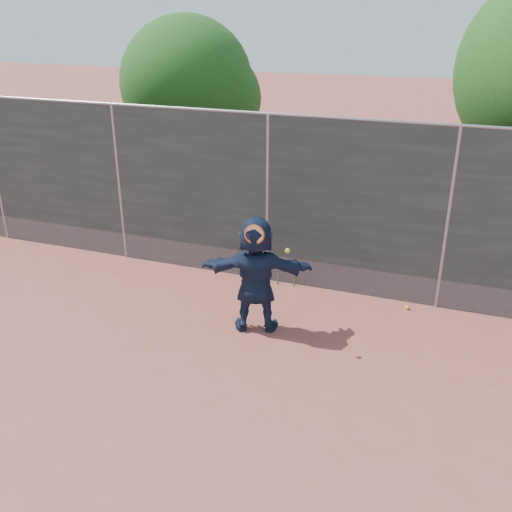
% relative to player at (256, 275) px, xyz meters
% --- Properties ---
extents(ground, '(80.00, 80.00, 0.00)m').
position_rel_player_xyz_m(ground, '(-0.42, -1.80, -0.91)').
color(ground, '#9E4C42').
rests_on(ground, ground).
extents(player, '(1.77, 0.99, 1.82)m').
position_rel_player_xyz_m(player, '(0.00, 0.00, 0.00)').
color(player, '#16233E').
rests_on(player, ground).
extents(ball_ground, '(0.07, 0.07, 0.07)m').
position_rel_player_xyz_m(ball_ground, '(2.14, 1.43, -0.88)').
color(ball_ground, yellow).
rests_on(ball_ground, ground).
extents(fence, '(20.00, 0.06, 3.03)m').
position_rel_player_xyz_m(fence, '(-0.42, 1.70, 0.67)').
color(fence, '#38423D').
rests_on(fence, ground).
extents(swing_action, '(0.70, 0.21, 0.51)m').
position_rel_player_xyz_m(swing_action, '(0.10, -0.21, 0.69)').
color(swing_action, orange).
rests_on(swing_action, ground).
extents(tree_left, '(3.15, 3.00, 4.53)m').
position_rel_player_xyz_m(tree_left, '(-3.27, 4.75, 2.03)').
color(tree_left, '#382314').
rests_on(tree_left, ground).
extents(weed_clump, '(0.68, 0.07, 0.30)m').
position_rel_player_xyz_m(weed_clump, '(-0.13, 1.59, -0.78)').
color(weed_clump, '#387226').
rests_on(weed_clump, ground).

